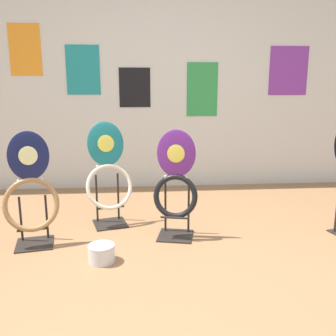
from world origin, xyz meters
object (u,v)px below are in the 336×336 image
(toilet_seat_display_teal_sax, at_px, (108,176))
(toilet_seat_display_purple_note, at_px, (176,186))
(paint_can, at_px, (102,253))
(toilet_seat_display_navy_moon, at_px, (31,194))

(toilet_seat_display_teal_sax, bearing_deg, toilet_seat_display_purple_note, -31.42)
(toilet_seat_display_teal_sax, height_order, paint_can, toilet_seat_display_teal_sax)
(toilet_seat_display_teal_sax, distance_m, toilet_seat_display_purple_note, 0.66)
(toilet_seat_display_teal_sax, relative_size, paint_can, 4.81)
(paint_can, bearing_deg, toilet_seat_display_navy_moon, 148.27)
(toilet_seat_display_purple_note, height_order, paint_can, toilet_seat_display_purple_note)
(toilet_seat_display_purple_note, height_order, toilet_seat_display_navy_moon, toilet_seat_display_navy_moon)
(toilet_seat_display_teal_sax, xyz_separation_m, toilet_seat_display_navy_moon, (-0.56, -0.40, -0.03))
(toilet_seat_display_purple_note, relative_size, toilet_seat_display_navy_moon, 1.00)
(toilet_seat_display_navy_moon, bearing_deg, toilet_seat_display_purple_note, 3.07)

